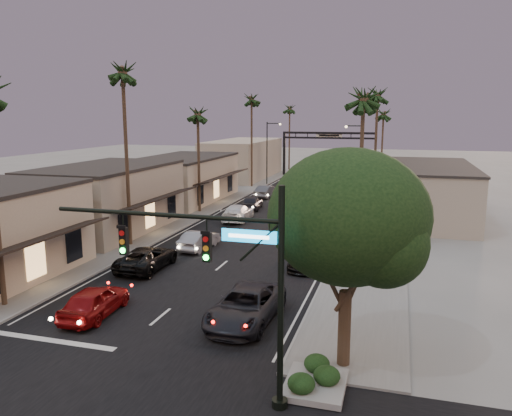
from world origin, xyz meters
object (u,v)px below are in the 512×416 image
Objects in this scene: corner_tree at (350,222)px; palm_rc at (384,111)px; palm_lb at (122,68)px; oncoming_pickup at (147,258)px; streetlight_right at (360,158)px; palm_far at (290,107)px; palm_lc at (198,110)px; palm_rb at (378,91)px; oncoming_red at (95,301)px; arch at (329,143)px; oncoming_silver at (199,240)px; streetlight_left at (269,148)px; curbside_near at (246,306)px; palm_ra at (364,93)px; palm_ld at (252,97)px; curbside_black at (309,257)px; traffic_signal at (226,262)px.

palm_rc is at bearing 90.89° from corner_tree.
palm_lb reaches higher than oncoming_pickup.
palm_rc is (17.20, 42.00, -2.92)m from palm_lb.
streetlight_right is 36.85m from palm_far.
palm_rb is (17.20, 8.00, 1.95)m from palm_lc.
palm_rc is 2.64× the size of oncoming_red.
oncoming_pickup is at bearing -94.81° from arch.
oncoming_silver is at bearing -104.58° from oncoming_pickup.
palm_lc reaches higher than streetlight_left.
palm_rc reaches higher than curbside_near.
palm_rb is (0.00, 20.00, 0.97)m from palm_ra.
arch reaches higher than curbside_near.
arch is 47.17m from palm_ra.
palm_lb is 14.21m from oncoming_pickup.
palm_lc is at bearing -90.00° from palm_ld.
curbside_near is (7.52, 1.40, 0.04)m from oncoming_red.
palm_lb reaches higher than curbside_near.
palm_lb is at bearing -128.02° from palm_rb.
oncoming_red reaches higher than oncoming_pickup.
streetlight_left is 40.04m from curbside_black.
palm_lb is (-8.60, -48.00, 7.85)m from arch.
palm_rc is (0.00, 40.00, -0.97)m from palm_ra.
streetlight_left is 22.07m from palm_rb.
palm_rb is (2.91, 40.00, 7.33)m from traffic_signal.
corner_tree is at bearing -86.97° from palm_ra.
streetlight_right reaches higher than arch.
oncoming_pickup is at bearing -84.42° from oncoming_red.
palm_rc is (17.20, 9.00, -1.95)m from palm_ld.
traffic_signal reaches higher than arch.
palm_lb is at bearing -90.00° from palm_lc.
palm_lb is 56.03m from palm_far.
palm_far is at bearing 136.05° from arch.
oncoming_silver is at bearing -172.68° from palm_ra.
palm_rb is at bearing 24.94° from palm_lc.
streetlight_right is 0.63× the size of palm_rb.
corner_tree is 0.67× the size of palm_far.
streetlight_right is 19.75m from palm_rc.
oncoming_silver is (5.23, -55.50, -10.72)m from palm_far.
streetlight_left is at bearing -119.97° from arch.
traffic_signal is at bearing -75.68° from curbside_near.
palm_lb reaches higher than palm_lc.
palm_rc is (-0.88, 56.55, 4.49)m from corner_tree.
streetlight_right and streetlight_left have the same top height.
palm_ra reaches higher than curbside_near.
streetlight_right is 0.74× the size of palm_lc.
palm_far is (0.30, 56.00, -1.94)m from palm_lb.
palm_rc is (0.00, 20.00, -1.95)m from palm_rb.
palm_lb is 21.31m from curbside_near.
palm_rb is at bearing 91.37° from corner_tree.
corner_tree is at bearing -72.03° from streetlight_left.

